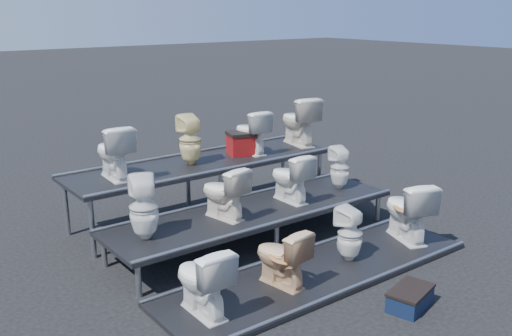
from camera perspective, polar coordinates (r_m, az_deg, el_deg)
ground at (r=7.97m, az=-0.15°, el=-7.32°), size 80.00×80.00×0.00m
tier_front at (r=7.06m, az=6.32°, el=-10.34°), size 4.20×1.20×0.06m
tier_mid at (r=7.89m, az=-0.15°, el=-5.78°), size 4.20×1.20×0.46m
tier_back at (r=8.83m, az=-5.23°, el=-2.08°), size 4.20×1.20×0.86m
toilet_0 at (r=5.97m, az=-5.42°, el=-11.06°), size 0.43×0.74×0.76m
toilet_1 at (r=6.54m, az=2.53°, el=-8.85°), size 0.48×0.72×0.69m
toilet_2 at (r=7.24m, az=9.37°, el=-6.51°), size 0.35×0.35×0.69m
toilet_3 at (r=8.01m, az=14.89°, el=-4.07°), size 0.72×0.94×0.84m
toilet_4 at (r=6.87m, az=-11.15°, el=-3.90°), size 0.45×0.45×0.78m
toilet_5 at (r=7.41m, az=-3.27°, el=-2.46°), size 0.50×0.74×0.70m
toilet_6 at (r=8.07m, az=3.43°, el=-0.93°), size 0.41×0.69×0.70m
toilet_7 at (r=8.73m, az=8.39°, el=0.03°), size 0.36×0.36×0.65m
toilet_8 at (r=7.99m, az=-14.06°, el=1.59°), size 0.47×0.76×0.75m
toilet_9 at (r=8.51m, az=-6.59°, el=2.82°), size 0.37×0.37×0.75m
toilet_10 at (r=9.12m, az=-0.51°, el=3.65°), size 0.43×0.71×0.70m
toilet_11 at (r=9.73m, az=4.27°, el=4.75°), size 0.60×0.88×0.83m
red_crate at (r=9.08m, az=-1.36°, el=2.34°), size 0.52×0.46×0.32m
step_stool at (r=6.51m, az=15.15°, el=-12.56°), size 0.61×0.45×0.19m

